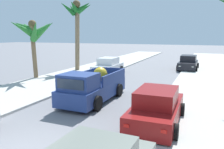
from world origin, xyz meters
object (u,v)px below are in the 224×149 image
Objects in this scene: car_left_near at (108,66)px; palm_tree_right_mid at (34,31)px; car_right_near at (157,108)px; pickup_truck at (92,87)px; palm_tree_left_fore at (77,16)px; car_left_mid at (188,63)px.

palm_tree_right_mid reaches higher than car_left_near.
car_right_near is at bearing -57.35° from car_left_near.
pickup_truck is 0.74× the size of palm_tree_left_fore.
pickup_truck is 1.06× the size of palm_tree_right_mid.
car_left_near and car_left_mid have the same top height.
palm_tree_left_fore is (-10.58, -4.97, 4.80)m from car_left_mid.
pickup_truck is 1.22× the size of car_left_mid.
pickup_truck is 1.22× the size of car_left_near.
car_left_near is at bearing 46.57° from palm_tree_right_mid.
car_right_near and car_left_mid have the same top height.
palm_tree_right_mid is at bearing -98.94° from palm_tree_left_fore.
car_left_mid is at bearing 25.14° from palm_tree_left_fore.
pickup_truck is 8.96m from palm_tree_right_mid.
palm_tree_left_fore is at bearing 124.90° from pickup_truck.
palm_tree_left_fore is 1.44× the size of palm_tree_right_mid.
palm_tree_left_fore is at bearing 171.06° from car_left_near.
car_left_near is 7.33m from palm_tree_right_mid.
car_right_near is at bearing -27.59° from palm_tree_right_mid.
car_left_near and car_right_near have the same top height.
palm_tree_left_fore is (-6.52, 9.34, 4.71)m from pickup_truck.
car_right_near is (6.87, -10.72, 0.00)m from car_left_near.
palm_tree_right_mid reaches higher than car_left_mid.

